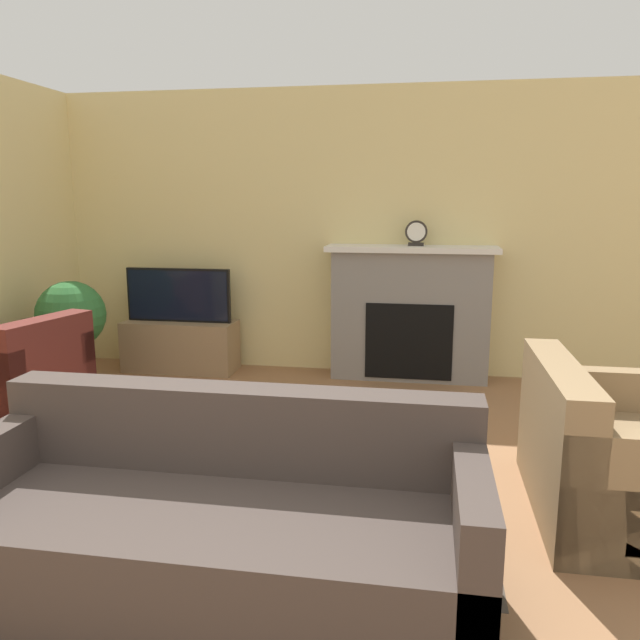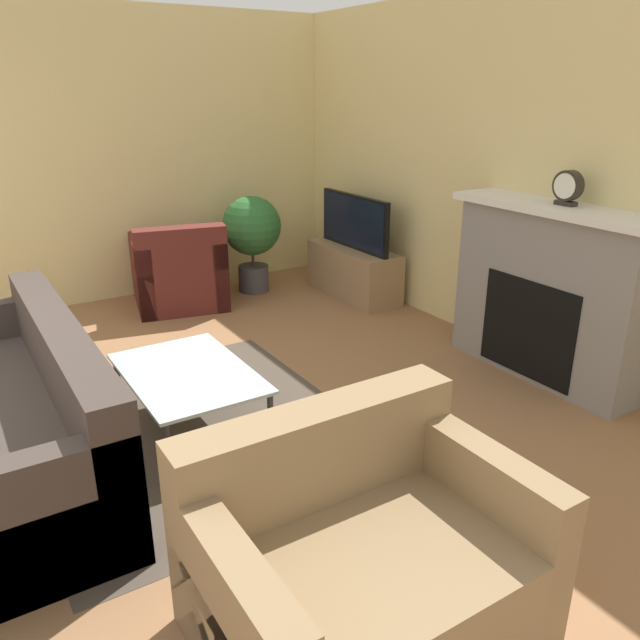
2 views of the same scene
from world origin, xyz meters
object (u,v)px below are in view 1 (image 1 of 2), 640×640
Objects in this scene: couch_sectional at (221,526)px; armchair_by_window at (20,383)px; potted_plant at (71,322)px; mantel_clock at (416,233)px; coffee_table at (291,431)px; tv at (178,295)px; couch_loveseat at (614,463)px.

couch_sectional is 2.78m from armchair_by_window.
potted_plant is 3.16m from mantel_clock.
coffee_table is at bearing 83.84° from couch_sectional.
tv is 4.51× the size of mantel_clock.
tv is 3.68m from couch_sectional.
couch_sectional is 9.64× the size of mantel_clock.
tv reaches higher than couch_sectional.
couch_loveseat is at bearing 27.70° from couch_sectional.
couch_loveseat is at bearing 0.52° from coffee_table.
potted_plant is at bearing -130.65° from tv.
couch_loveseat and armchair_by_window have the same top height.
armchair_by_window is 1.00× the size of potted_plant.
tv is 1.01× the size of coffee_table.
mantel_clock is (2.27, 0.11, 0.62)m from tv.
coffee_table is at bearing -34.31° from potted_plant.
couch_sectional is 0.97m from coffee_table.
couch_sectional is at bearing -48.96° from potted_plant.
mantel_clock reaches higher than coffee_table.
couch_sectional is 2.16× the size of coffee_table.
potted_plant is at bearing 145.69° from coffee_table.
couch_loveseat is 1.75m from coffee_table.
coffee_table is 1.06× the size of potted_plant.
mantel_clock is (2.94, 0.89, 0.75)m from potted_plant.
couch_sectional is 2.09m from couch_loveseat.
couch_loveseat is (1.85, 0.97, 0.00)m from couch_sectional.
couch_loveseat is at bearing -65.45° from mantel_clock.
couch_sectional is at bearing -96.16° from coffee_table.
couch_sectional is at bearing -65.18° from tv.
armchair_by_window is at bearing 79.33° from couch_loveseat.
armchair_by_window is at bearing -149.78° from mantel_clock.
potted_plant is at bearing -163.12° from mantel_clock.
coffee_table is (-1.75, -0.02, 0.07)m from couch_loveseat.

